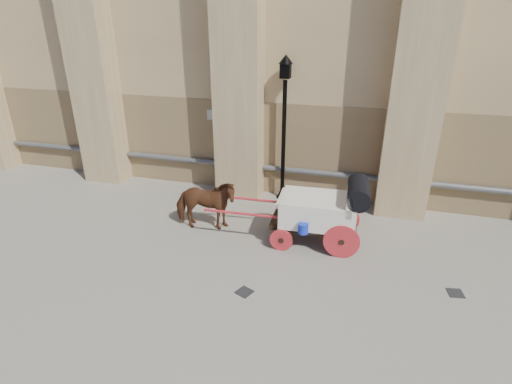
% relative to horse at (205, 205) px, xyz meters
% --- Properties ---
extents(ground, '(90.00, 90.00, 0.00)m').
position_rel_horse_xyz_m(ground, '(1.19, -1.08, -0.74)').
color(ground, slate).
rests_on(ground, ground).
extents(horse, '(1.85, 1.06, 1.47)m').
position_rel_horse_xyz_m(horse, '(0.00, 0.00, 0.00)').
color(horse, brown).
rests_on(horse, ground).
extents(carriage, '(4.16, 1.53, 1.80)m').
position_rel_horse_xyz_m(carriage, '(3.19, 0.13, 0.23)').
color(carriage, black).
rests_on(carriage, ground).
extents(street_lamp, '(0.42, 0.42, 4.44)m').
position_rel_horse_xyz_m(street_lamp, '(1.58, 2.60, 1.64)').
color(street_lamp, black).
rests_on(street_lamp, ground).
extents(drain_grate_near, '(0.42, 0.42, 0.01)m').
position_rel_horse_xyz_m(drain_grate_near, '(1.86, -2.39, -0.73)').
color(drain_grate_near, black).
rests_on(drain_grate_near, ground).
extents(drain_grate_far, '(0.37, 0.37, 0.01)m').
position_rel_horse_xyz_m(drain_grate_far, '(6.23, -1.18, -0.73)').
color(drain_grate_far, black).
rests_on(drain_grate_far, ground).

